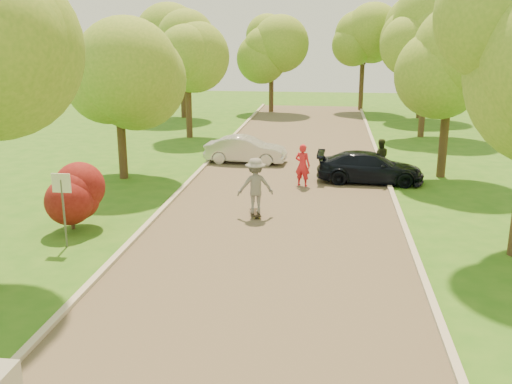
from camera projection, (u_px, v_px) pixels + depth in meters
The scene contains 20 objects.
ground at pixel (245, 328), 11.91m from camera, with size 100.00×100.00×0.00m, color #296317.
road at pixel (280, 213), 19.55m from camera, with size 8.00×60.00×0.01m, color #4C4438.
curb_left at pixel (165, 207), 20.03m from camera, with size 0.18×60.00×0.12m, color #B2AD9E.
curb_right at pixel (400, 216), 19.03m from camera, with size 0.18×60.00×0.12m, color #B2AD9E.
street_sign at pixel (62, 195), 16.03m from camera, with size 0.55×0.06×2.17m.
red_shrub at pixel (70, 195), 17.65m from camera, with size 1.70×1.70×1.95m.
tree_l_midb at pixel (122, 68), 22.98m from camera, with size 4.30×4.20×6.62m.
tree_l_far at pixel (190, 42), 32.24m from camera, with size 4.92×4.80×7.79m.
tree_r_midb at pixel (456, 60), 23.15m from camera, with size 4.51×4.40×7.01m.
tree_r_far at pixel (433, 35), 32.36m from camera, with size 5.33×5.20×8.34m.
tree_bg_a at pixel (184, 42), 40.22m from camera, with size 5.12×5.00×7.72m.
tree_bg_b at pixel (428, 39), 39.96m from camera, with size 5.12×5.00×7.95m.
tree_bg_c at pixel (274, 46), 43.38m from camera, with size 4.92×4.80×7.33m.
tree_bg_d at pixel (366, 42), 44.34m from camera, with size 5.12×5.00×7.72m.
silver_sedan at pixel (246, 150), 26.93m from camera, with size 1.33×3.82×1.26m, color silver.
dark_sedan at pixel (370, 167), 23.39m from camera, with size 1.76×4.33×1.26m, color black.
longboard at pixel (255, 213), 19.19m from camera, with size 0.52×0.99×0.11m.
skateboarder at pixel (255, 186), 18.93m from camera, with size 1.21×0.69×1.87m, color slate.
person_striped at pixel (303, 165), 22.74m from camera, with size 0.63×0.41×1.72m, color red.
person_olive at pixel (380, 157), 24.54m from camera, with size 0.77×0.60×1.59m, color #282F1C.
Camera 1 is at (1.60, -10.58, 5.94)m, focal length 40.00 mm.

